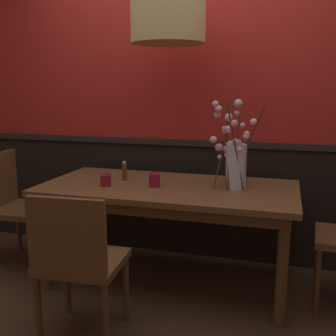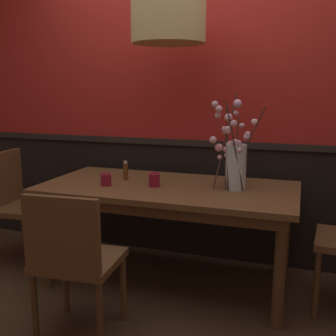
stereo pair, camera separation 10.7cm
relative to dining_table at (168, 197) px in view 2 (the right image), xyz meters
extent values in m
plane|color=#422D1E|center=(0.00, 0.00, -0.65)|extent=(24.00, 24.00, 0.00)
cube|color=black|center=(0.00, 0.60, -0.18)|extent=(5.45, 0.12, 0.95)
cube|color=black|center=(0.00, 0.59, 0.32)|extent=(5.45, 0.14, 0.05)
cube|color=#B2231E|center=(0.00, 0.60, 1.16)|extent=(5.45, 0.12, 1.73)
cube|color=brown|center=(0.00, 0.00, 0.06)|extent=(1.79, 0.87, 0.04)
cube|color=brown|center=(0.00, 0.00, 0.00)|extent=(1.68, 0.76, 0.08)
cylinder|color=brown|center=(-0.80, -0.35, -0.30)|extent=(0.07, 0.07, 0.70)
cylinder|color=brown|center=(0.80, -0.35, -0.30)|extent=(0.07, 0.07, 0.70)
cylinder|color=brown|center=(-0.80, 0.35, -0.30)|extent=(0.07, 0.07, 0.70)
cylinder|color=brown|center=(0.80, 0.35, -0.30)|extent=(0.07, 0.07, 0.70)
cube|color=brown|center=(-1.23, 0.01, -0.20)|extent=(0.46, 0.49, 0.04)
cube|color=brown|center=(-1.42, -0.01, 0.04)|extent=(0.07, 0.44, 0.44)
cylinder|color=brown|center=(-1.06, 0.22, -0.44)|extent=(0.04, 0.04, 0.43)
cylinder|color=brown|center=(-1.03, -0.18, -0.44)|extent=(0.04, 0.04, 0.43)
cylinder|color=brown|center=(-1.42, 0.19, -0.44)|extent=(0.04, 0.04, 0.43)
cube|color=brown|center=(-0.28, -0.75, -0.21)|extent=(0.48, 0.44, 0.04)
cube|color=brown|center=(-0.27, -0.93, 0.02)|extent=(0.43, 0.07, 0.40)
cylinder|color=brown|center=(-0.49, -0.59, -0.44)|extent=(0.04, 0.04, 0.42)
cylinder|color=brown|center=(-0.10, -0.56, -0.44)|extent=(0.04, 0.04, 0.42)
cylinder|color=brown|center=(-0.46, -0.93, -0.44)|extent=(0.04, 0.04, 0.42)
cylinder|color=brown|center=(-0.08, -0.90, -0.44)|extent=(0.04, 0.04, 0.42)
cube|color=brown|center=(-0.23, 0.76, -0.21)|extent=(0.42, 0.42, 0.04)
cube|color=brown|center=(-0.23, 0.94, 0.02)|extent=(0.39, 0.05, 0.42)
cylinder|color=brown|center=(-0.07, 0.58, -0.44)|extent=(0.04, 0.04, 0.42)
cylinder|color=brown|center=(-0.41, 0.59, -0.44)|extent=(0.04, 0.04, 0.42)
cylinder|color=brown|center=(-0.05, 0.92, -0.44)|extent=(0.04, 0.04, 0.42)
cylinder|color=brown|center=(-0.40, 0.94, -0.44)|extent=(0.04, 0.04, 0.42)
cylinder|color=brown|center=(1.02, -0.17, -0.43)|extent=(0.04, 0.04, 0.45)
cylinder|color=brown|center=(1.04, 0.20, -0.43)|extent=(0.04, 0.04, 0.45)
cube|color=brown|center=(0.28, 0.75, -0.20)|extent=(0.46, 0.41, 0.04)
cube|color=brown|center=(0.28, 0.93, 0.03)|extent=(0.42, 0.05, 0.42)
cylinder|color=brown|center=(0.48, 0.60, -0.44)|extent=(0.04, 0.04, 0.43)
cylinder|color=brown|center=(0.10, 0.58, -0.44)|extent=(0.04, 0.04, 0.43)
cylinder|color=brown|center=(0.47, 0.93, -0.44)|extent=(0.04, 0.04, 0.43)
cylinder|color=brown|center=(0.09, 0.91, -0.44)|extent=(0.04, 0.04, 0.43)
cylinder|color=silver|center=(0.47, 0.04, 0.24)|extent=(0.14, 0.14, 0.31)
cylinder|color=silver|center=(0.47, 0.04, 0.12)|extent=(0.12, 0.12, 0.07)
cylinder|color=#472D23|center=(0.38, 0.10, 0.41)|extent=(0.12, 0.23, 0.64)
sphere|color=#FBAEC0|center=(0.33, 0.12, 0.62)|extent=(0.05, 0.05, 0.05)
sphere|color=#F2BDD0|center=(0.32, 0.15, 0.57)|extent=(0.05, 0.05, 0.05)
sphere|color=#E8B0C1|center=(0.38, 0.12, 0.47)|extent=(0.05, 0.05, 0.05)
cylinder|color=#472D23|center=(0.47, -0.03, 0.38)|extent=(0.13, 0.07, 0.59)
sphere|color=#F2B6C2|center=(0.47, -0.06, 0.60)|extent=(0.03, 0.03, 0.03)
sphere|color=#E9B2C9|center=(0.46, 0.00, 0.41)|extent=(0.05, 0.05, 0.05)
sphere|color=#F9ABC5|center=(0.46, -0.03, 0.53)|extent=(0.05, 0.05, 0.05)
sphere|color=#FBB7C2|center=(0.50, -0.02, 0.36)|extent=(0.03, 0.03, 0.03)
sphere|color=#F0ADC3|center=(0.51, -0.07, 0.53)|extent=(0.03, 0.03, 0.03)
sphere|color=#E8AAD1|center=(0.48, -0.07, 0.66)|extent=(0.05, 0.05, 0.05)
cylinder|color=#472D23|center=(0.52, 0.14, 0.36)|extent=(0.26, 0.09, 0.55)
sphere|color=#EDABBB|center=(0.52, 0.18, 0.42)|extent=(0.05, 0.05, 0.05)
sphere|color=#F0B1BC|center=(0.52, 0.18, 0.44)|extent=(0.04, 0.04, 0.04)
sphere|color=#FDBCC3|center=(0.56, 0.23, 0.53)|extent=(0.05, 0.05, 0.05)
cylinder|color=#472D23|center=(0.40, 0.06, 0.27)|extent=(0.05, 0.17, 0.38)
sphere|color=beige|center=(0.31, 0.02, 0.42)|extent=(0.05, 0.05, 0.05)
sphere|color=#FCB5BD|center=(0.40, 0.07, 0.31)|extent=(0.03, 0.03, 0.03)
sphere|color=beige|center=(0.40, 0.07, 0.35)|extent=(0.04, 0.04, 0.04)
sphere|color=#FABDC3|center=(0.35, 0.06, 0.29)|extent=(0.03, 0.03, 0.03)
sphere|color=#F9AABC|center=(0.35, 0.06, 0.36)|extent=(0.05, 0.05, 0.05)
sphere|color=#FBABD0|center=(0.40, 0.06, 0.35)|extent=(0.04, 0.04, 0.04)
cylinder|color=#472D23|center=(0.41, 0.02, 0.37)|extent=(0.05, 0.11, 0.56)
sphere|color=silver|center=(0.33, -0.02, 0.66)|extent=(0.04, 0.04, 0.04)
sphere|color=#F5AAC3|center=(0.38, 0.05, 0.49)|extent=(0.04, 0.04, 0.04)
sphere|color=#F8BBCE|center=(0.42, 0.00, 0.48)|extent=(0.03, 0.03, 0.03)
cylinder|color=#472D23|center=(0.46, 0.02, 0.33)|extent=(0.03, 0.09, 0.49)
sphere|color=#ECB5C6|center=(0.41, 0.01, 0.49)|extent=(0.04, 0.04, 0.04)
sphere|color=#FEBBC4|center=(0.42, 0.04, 0.39)|extent=(0.05, 0.05, 0.05)
sphere|color=#EFB4C7|center=(0.41, 0.05, 0.57)|extent=(0.05, 0.05, 0.05)
sphere|color=#ECA6CD|center=(0.48, 0.01, 0.40)|extent=(0.04, 0.04, 0.04)
cylinder|color=maroon|center=(-0.41, -0.14, 0.12)|extent=(0.07, 0.07, 0.08)
torus|color=#A81B37|center=(-0.41, -0.14, 0.16)|extent=(0.08, 0.08, 0.01)
cylinder|color=silver|center=(-0.41, -0.14, 0.11)|extent=(0.05, 0.05, 0.04)
cylinder|color=maroon|center=(-0.08, -0.06, 0.13)|extent=(0.08, 0.08, 0.10)
torus|color=#A81B37|center=(-0.08, -0.06, 0.17)|extent=(0.08, 0.08, 0.01)
cylinder|color=silver|center=(-0.08, -0.06, 0.12)|extent=(0.05, 0.05, 0.05)
cylinder|color=brown|center=(-0.36, 0.06, 0.15)|extent=(0.04, 0.04, 0.13)
cylinder|color=beige|center=(-0.36, 0.06, 0.22)|extent=(0.03, 0.03, 0.02)
cylinder|color=tan|center=(-0.02, 0.07, 1.20)|extent=(0.50, 0.50, 0.29)
sphere|color=#F9EAB7|center=(-0.02, 0.07, 1.16)|extent=(0.14, 0.14, 0.14)
camera|label=1|loc=(0.78, -2.64, 0.75)|focal=42.77mm
camera|label=2|loc=(0.88, -2.61, 0.75)|focal=42.77mm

